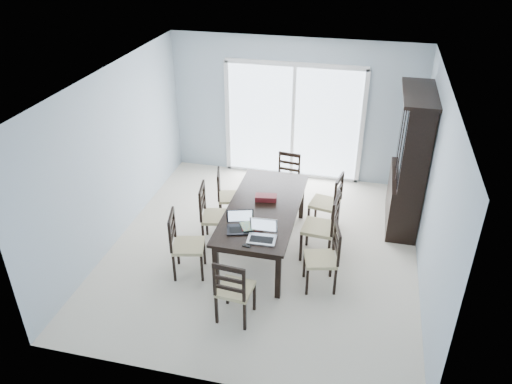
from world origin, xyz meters
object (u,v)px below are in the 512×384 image
china_hutch (410,163)px  chair_left_far (225,190)px  chair_right_near (328,251)px  chair_left_near (181,238)px  chair_right_far (331,197)px  chair_end_far (288,174)px  game_box (266,198)px  hot_tub (266,126)px  dining_table (263,211)px  laptop_silver (262,236)px  cell_phone (247,246)px  laptop_dark (241,226)px  chair_left_mid (210,209)px  chair_end_near (232,285)px  chair_right_mid (327,220)px

china_hutch → chair_left_far: china_hutch is taller
china_hutch → chair_right_near: (-1.02, -1.87, -0.50)m
chair_left_near → chair_left_far: chair_left_near is taller
chair_right_far → chair_end_far: 1.06m
chair_right_far → game_box: bearing=133.6°
hot_tub → dining_table: bearing=-78.4°
laptop_silver → cell_phone: laptop_silver is taller
chair_end_far → laptop_dark: bearing=89.6°
chair_left_near → laptop_dark: (0.81, 0.13, 0.22)m
chair_left_far → chair_right_near: chair_right_near is taller
chair_right_near → laptop_silver: (-0.85, -0.20, 0.24)m
chair_end_far → hot_tub: 2.38m
china_hutch → chair_right_far: bearing=-156.7°
dining_table → chair_left_near: 1.26m
chair_left_near → chair_left_mid: size_ratio=0.99×
dining_table → game_box: 0.21m
chair_end_near → china_hutch: bearing=58.9°
chair_end_near → chair_left_mid: bearing=121.6°
game_box → china_hutch: bearing=27.8°
chair_left_far → cell_phone: bearing=9.9°
chair_left_mid → game_box: 0.85m
china_hutch → chair_end_far: china_hutch is taller
chair_left_far → chair_end_far: (0.87, 0.79, 0.01)m
china_hutch → chair_right_near: size_ratio=2.03×
chair_right_mid → laptop_dark: 1.29m
chair_left_mid → chair_right_far: 1.88m
chair_left_mid → chair_right_mid: bearing=80.8°
chair_left_near → cell_phone: bearing=64.9°
chair_left_mid → laptop_dark: (0.65, -0.66, 0.22)m
chair_end_far → chair_left_far: bearing=48.5°
game_box → dining_table: bearing=-88.8°
laptop_silver → chair_left_near: bearing=175.7°
chair_left_far → chair_end_near: size_ratio=0.94×
cell_phone → chair_right_near: bearing=29.7°
chair_right_mid → chair_right_far: 0.75m
chair_end_far → game_box: bearing=92.1°
dining_table → laptop_dark: bearing=-103.8°
laptop_silver → cell_phone: bearing=-134.6°
cell_phone → chair_right_far: bearing=72.0°
game_box → hot_tub: bearing=102.1°
chair_end_far → laptop_dark: 2.16m
chair_left_mid → laptop_silver: size_ratio=2.96×
laptop_silver → cell_phone: size_ratio=3.61×
china_hutch → chair_left_near: china_hutch is taller
chair_left_mid → chair_right_mid: chair_right_mid is taller
china_hutch → cell_phone: size_ratio=20.96×
laptop_silver → chair_right_near: bearing=10.5°
chair_left_mid → chair_right_far: chair_left_mid is taller
dining_table → chair_right_mid: 0.91m
chair_left_near → game_box: 1.39m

